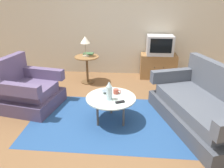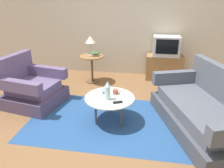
% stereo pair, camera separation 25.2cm
% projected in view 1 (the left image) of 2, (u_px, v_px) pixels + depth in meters
% --- Properties ---
extents(ground_plane, '(16.00, 16.00, 0.00)m').
position_uv_depth(ground_plane, '(108.00, 119.00, 3.56)').
color(ground_plane, brown).
extents(back_wall, '(9.00, 0.12, 2.70)m').
position_uv_depth(back_wall, '(117.00, 19.00, 5.16)').
color(back_wall, '#BCB29E').
rests_on(back_wall, ground).
extents(area_rug, '(2.63, 1.62, 0.00)m').
position_uv_depth(area_rug, '(111.00, 121.00, 3.53)').
color(area_rug, navy).
rests_on(area_rug, ground).
extents(armchair, '(1.09, 1.07, 0.90)m').
position_uv_depth(armchair, '(28.00, 91.00, 3.88)').
color(armchair, '#4B3E5C').
rests_on(armchair, ground).
extents(couch, '(1.45, 2.02, 0.92)m').
position_uv_depth(couch, '(203.00, 108.00, 3.32)').
color(couch, '#3E424B').
rests_on(couch, ground).
extents(coffee_table, '(0.79, 0.79, 0.43)m').
position_uv_depth(coffee_table, '(111.00, 99.00, 3.37)').
color(coffee_table, '#B2C6C1').
rests_on(coffee_table, ground).
extents(side_table, '(0.54, 0.54, 0.63)m').
position_uv_depth(side_table, '(87.00, 64.00, 4.86)').
color(side_table, olive).
rests_on(side_table, ground).
extents(tv_stand, '(0.85, 0.43, 0.59)m').
position_uv_depth(tv_stand, '(158.00, 66.00, 5.22)').
color(tv_stand, olive).
rests_on(tv_stand, ground).
extents(television, '(0.60, 0.41, 0.45)m').
position_uv_depth(television, '(160.00, 45.00, 5.00)').
color(television, '#B7B7BC').
rests_on(television, tv_stand).
extents(table_lamp, '(0.22, 0.22, 0.45)m').
position_uv_depth(table_lamp, '(85.00, 41.00, 4.66)').
color(table_lamp, '#9E937A').
rests_on(table_lamp, side_table).
extents(vase, '(0.09, 0.09, 0.30)m').
position_uv_depth(vase, '(109.00, 91.00, 3.24)').
color(vase, silver).
rests_on(vase, coffee_table).
extents(mug, '(0.13, 0.09, 0.08)m').
position_uv_depth(mug, '(116.00, 91.00, 3.46)').
color(mug, '#B74C3D').
rests_on(mug, coffee_table).
extents(bowl, '(0.12, 0.12, 0.05)m').
position_uv_depth(bowl, '(106.00, 92.00, 3.48)').
color(bowl, slate).
rests_on(bowl, coffee_table).
extents(tv_remote_dark, '(0.15, 0.10, 0.02)m').
position_uv_depth(tv_remote_dark, '(120.00, 102.00, 3.19)').
color(tv_remote_dark, black).
rests_on(tv_remote_dark, coffee_table).
extents(book, '(0.23, 0.19, 0.03)m').
position_uv_depth(book, '(88.00, 54.00, 4.96)').
color(book, '#3D663D').
rests_on(book, side_table).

